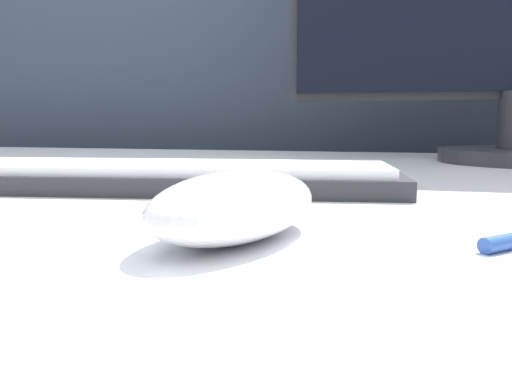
# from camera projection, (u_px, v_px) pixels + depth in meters

# --- Properties ---
(partition_panel) EXTENTS (5.00, 0.03, 1.44)m
(partition_panel) POSITION_uv_depth(u_px,v_px,m) (371.00, 156.00, 1.10)
(partition_panel) COLOR #333D4C
(partition_panel) RESTS_ON ground_plane
(computer_mouse_near) EXTENTS (0.10, 0.14, 0.04)m
(computer_mouse_near) POSITION_uv_depth(u_px,v_px,m) (240.00, 205.00, 0.26)
(computer_mouse_near) COLOR white
(computer_mouse_near) RESTS_ON desk
(keyboard) EXTENTS (0.42, 0.16, 0.02)m
(keyboard) POSITION_uv_depth(u_px,v_px,m) (171.00, 177.00, 0.45)
(keyboard) COLOR #28282D
(keyboard) RESTS_ON desk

